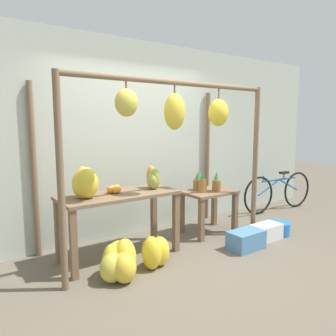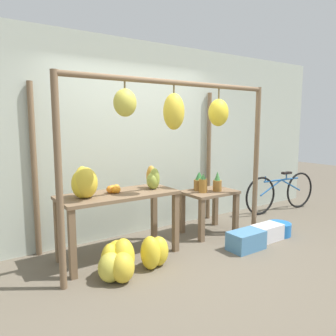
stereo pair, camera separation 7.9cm
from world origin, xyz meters
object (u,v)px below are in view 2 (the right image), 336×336
Objects in this scene: orange_pile at (114,189)px; fruit_crate_purple at (267,232)px; banana_pile_on_table at (84,183)px; banana_pile_ground_right at (154,252)px; fruit_crate_white at (246,240)px; pineapple_cluster at (204,183)px; papaya_pile at (153,179)px; banana_pile_ground_left at (118,261)px; parked_bicycle at (281,192)px; blue_bucket at (279,229)px.

fruit_crate_purple is (2.00, -0.72, -0.73)m from orange_pile.
banana_pile_on_table is 0.92× the size of fruit_crate_purple.
banana_pile_ground_right is 1.29m from fruit_crate_white.
fruit_crate_white is at bearing -9.88° from banana_pile_ground_right.
pineapple_cluster is at bearing 91.47° from fruit_crate_white.
pineapple_cluster is (1.47, 0.03, -0.08)m from orange_pile.
papaya_pile is (-0.97, 0.74, 0.80)m from fruit_crate_white.
parked_bicycle is (3.68, 0.71, 0.18)m from banana_pile_ground_left.
banana_pile_ground_left is 1.37× the size of banana_pile_ground_right.
banana_pile_on_table is 0.92m from papaya_pile.
banana_pile_ground_right is at bearing 175.29° from fruit_crate_purple.
banana_pile_on_table is 1.12m from banana_pile_ground_right.
papaya_pile is at bearing 0.03° from banana_pile_on_table.
banana_pile_ground_right is (-1.25, -0.60, -0.57)m from pineapple_cluster.
blue_bucket is at bearing -2.56° from banana_pile_ground_left.
fruit_crate_white is (1.73, -0.22, -0.06)m from banana_pile_ground_left.
blue_bucket is 1.43m from parked_bicycle.
pineapple_cluster is 1.04m from fruit_crate_white.
banana_pile_ground_left is (0.15, -0.51, -0.79)m from banana_pile_on_table.
papaya_pile is (0.76, 0.51, 0.74)m from banana_pile_ground_left.
banana_pile_on_table is 1.87m from pineapple_cluster.
blue_bucket is (2.54, -0.11, -0.09)m from banana_pile_ground_left.
fruit_crate_white is at bearing -37.36° from papaya_pile.
banana_pile_on_table is at bearing 164.52° from fruit_crate_purple.
banana_pile_ground_left is at bearing -169.08° from parked_bicycle.
orange_pile is at bearing 151.92° from fruit_crate_white.
pineapple_cluster reaches higher than blue_bucket.
papaya_pile reaches higher than orange_pile.
banana_pile_ground_left reaches higher than fruit_crate_purple.
banana_pile_on_table is at bearing -179.97° from papaya_pile.
banana_pile_ground_left is at bearing -73.31° from banana_pile_on_table.
blue_bucket is 0.31m from fruit_crate_purple.
parked_bicycle is 2.97m from papaya_pile.
banana_pile_on_table is at bearing 166.93° from blue_bucket.
blue_bucket is 2.06m from papaya_pile.
fruit_crate_white is at bearing -21.40° from banana_pile_on_table.
parked_bicycle is at bearing 30.90° from fruit_crate_purple.
pineapple_cluster reaches higher than parked_bicycle.
papaya_pile is 1.81m from fruit_crate_purple.
papaya_pile is (-1.78, 0.63, 0.83)m from blue_bucket.
papaya_pile is at bearing 160.62° from blue_bucket.
banana_pile_ground_left is at bearing -160.60° from pineapple_cluster.
parked_bicycle is at bearing 25.60° from fruit_crate_white.
orange_pile is 0.34× the size of banana_pile_ground_left.
fruit_crate_purple is at bearing -149.10° from parked_bicycle.
fruit_crate_white is 0.28× the size of parked_bicycle.
orange_pile is 0.11× the size of parked_bicycle.
papaya_pile is at bearing 33.98° from banana_pile_ground_left.
blue_bucket is at bearing -19.38° from papaya_pile.
banana_pile_on_table reaches higher than parked_bicycle.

